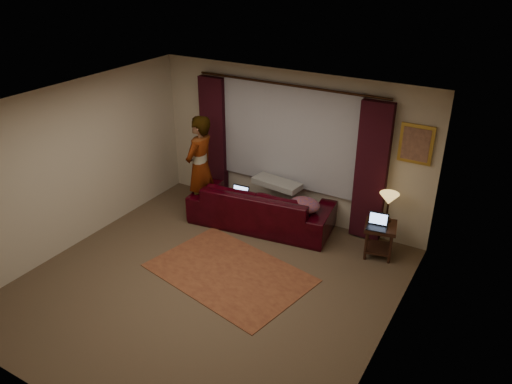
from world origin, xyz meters
TOP-DOWN VIEW (x-y plane):
  - floor at (0.00, 0.00)m, footprint 5.00×5.00m
  - ceiling at (0.00, 0.00)m, footprint 5.00×5.00m
  - wall_back at (0.00, 2.50)m, footprint 5.00×0.02m
  - wall_front at (0.00, -2.50)m, footprint 5.00×0.02m
  - wall_left at (-2.50, 0.00)m, footprint 0.02×5.00m
  - wall_right at (2.50, 0.00)m, footprint 0.02×5.00m
  - sheer_curtain at (0.00, 2.44)m, footprint 2.50×0.05m
  - drape_left at (-1.50, 2.39)m, footprint 0.50×0.14m
  - drape_right at (1.50, 2.39)m, footprint 0.50×0.14m
  - curtain_rod at (0.00, 2.39)m, footprint 0.04×0.04m
  - picture_frame at (2.10, 2.47)m, footprint 0.50×0.04m
  - sofa at (-0.20, 1.89)m, footprint 2.57×1.38m
  - throw_blanket at (-0.04, 2.15)m, footprint 0.89×0.44m
  - clothing_pile at (0.62, 1.87)m, footprint 0.65×0.60m
  - laptop_sofa at (-0.52, 1.66)m, footprint 0.33×0.35m
  - area_rug at (0.12, 0.39)m, footprint 2.55×1.95m
  - end_table at (1.86, 1.99)m, footprint 0.57×0.57m
  - tiffany_lamp at (1.89, 2.14)m, footprint 0.34×0.34m
  - laptop_table at (1.84, 1.84)m, footprint 0.34×0.36m
  - person at (-1.30, 1.67)m, footprint 0.56×0.56m

SIDE VIEW (x-z plane):
  - floor at x=0.00m, z-range -0.01..0.00m
  - area_rug at x=0.12m, z-range 0.00..0.01m
  - end_table at x=1.86m, z-range 0.00..0.55m
  - sofa at x=-0.20m, z-range 0.00..0.99m
  - laptop_sofa at x=-0.52m, z-range 0.49..0.71m
  - clothing_pile at x=0.62m, z-range 0.49..0.72m
  - laptop_table at x=1.84m, z-range 0.55..0.76m
  - tiffany_lamp at x=1.89m, z-range 0.55..1.02m
  - person at x=-1.30m, z-range 0.00..1.86m
  - throw_blanket at x=-0.04m, z-range 0.94..1.04m
  - drape_left at x=-1.50m, z-range 0.03..2.33m
  - drape_right at x=1.50m, z-range 0.03..2.33m
  - wall_back at x=0.00m, z-range 0.00..2.60m
  - wall_front at x=0.00m, z-range 0.00..2.60m
  - wall_left at x=-2.50m, z-range 0.00..2.60m
  - wall_right at x=2.50m, z-range 0.00..2.60m
  - sheer_curtain at x=0.00m, z-range 0.60..2.40m
  - picture_frame at x=2.10m, z-range 1.45..2.05m
  - curtain_rod at x=0.00m, z-range 0.68..4.08m
  - ceiling at x=0.00m, z-range 2.59..2.61m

